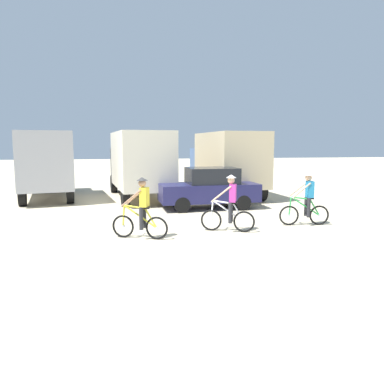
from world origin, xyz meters
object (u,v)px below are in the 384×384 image
at_px(sedan_parked, 209,188).
at_px(cyclist_near_camera, 306,201).
at_px(cyclist_orange_shirt, 141,210).
at_px(cyclist_cowboy_hat, 230,205).
at_px(box_truck_grey_hauler, 46,162).
at_px(box_truck_tan_camper, 226,161).
at_px(box_truck_cream_rv, 139,162).

xyz_separation_m(sedan_parked, cyclist_near_camera, (2.51, -3.86, -0.04)).
height_order(cyclist_orange_shirt, cyclist_cowboy_hat, same).
height_order(box_truck_grey_hauler, box_truck_tan_camper, same).
bearing_deg(box_truck_grey_hauler, sedan_parked, -30.72).
distance_m(box_truck_tan_camper, cyclist_near_camera, 7.72).
height_order(box_truck_tan_camper, cyclist_near_camera, box_truck_tan_camper).
xyz_separation_m(box_truck_cream_rv, cyclist_near_camera, (5.36, -7.40, -1.03)).
xyz_separation_m(box_truck_cream_rv, sedan_parked, (2.86, -3.54, -0.99)).
height_order(box_truck_grey_hauler, cyclist_cowboy_hat, box_truck_grey_hauler).
relative_size(box_truck_grey_hauler, box_truck_tan_camper, 1.02).
distance_m(box_truck_grey_hauler, cyclist_near_camera, 13.08).
distance_m(box_truck_cream_rv, cyclist_orange_shirt, 8.31).
bearing_deg(cyclist_orange_shirt, box_truck_tan_camper, 60.01).
xyz_separation_m(cyclist_orange_shirt, cyclist_cowboy_hat, (2.78, 0.40, 0.00)).
bearing_deg(cyclist_orange_shirt, box_truck_grey_hauler, 115.66).
bearing_deg(cyclist_near_camera, box_truck_grey_hauler, 140.27).
height_order(box_truck_cream_rv, cyclist_cowboy_hat, box_truck_cream_rv).
relative_size(cyclist_orange_shirt, cyclist_near_camera, 1.00).
bearing_deg(box_truck_tan_camper, box_truck_cream_rv, -177.42).
bearing_deg(sedan_parked, cyclist_near_camera, -57.03).
xyz_separation_m(cyclist_cowboy_hat, cyclist_near_camera, (2.84, 0.44, 0.00)).
bearing_deg(cyclist_near_camera, sedan_parked, 122.97).
xyz_separation_m(box_truck_cream_rv, box_truck_tan_camper, (4.62, 0.21, 0.00)).
relative_size(sedan_parked, cyclist_cowboy_hat, 2.34).
relative_size(box_truck_cream_rv, cyclist_cowboy_hat, 3.84).
relative_size(box_truck_grey_hauler, sedan_parked, 1.65).
relative_size(box_truck_cream_rv, sedan_parked, 1.64).
bearing_deg(cyclist_near_camera, cyclist_cowboy_hat, -171.29).
xyz_separation_m(sedan_parked, cyclist_orange_shirt, (-3.12, -4.70, -0.04)).
xyz_separation_m(box_truck_tan_camper, cyclist_near_camera, (0.75, -7.61, -1.03)).
relative_size(box_truck_grey_hauler, box_truck_cream_rv, 1.01).
height_order(box_truck_cream_rv, sedan_parked, box_truck_cream_rv).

